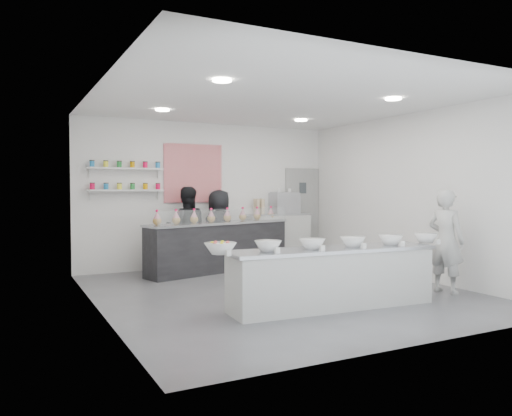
{
  "coord_description": "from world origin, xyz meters",
  "views": [
    {
      "loc": [
        -3.87,
        -6.8,
        1.62
      ],
      "look_at": [
        -0.21,
        0.4,
        1.32
      ],
      "focal_mm": 35.0,
      "sensor_mm": 36.0,
      "label": 1
    }
  ],
  "objects": [
    {
      "name": "floor",
      "position": [
        0.0,
        0.0,
        0.0
      ],
      "size": [
        6.0,
        6.0,
        0.0
      ],
      "primitive_type": "plane",
      "color": "#515156",
      "rests_on": "ground"
    },
    {
      "name": "prep_counter",
      "position": [
        0.14,
        -1.23,
        0.41
      ],
      "size": [
        3.04,
        0.87,
        0.82
      ],
      "primitive_type": "cube",
      "rotation": [
        0.0,
        0.0,
        -0.06
      ],
      "color": "#BCBCB7",
      "rests_on": "floor"
    },
    {
      "name": "left_wall",
      "position": [
        -2.75,
        0.0,
        1.5
      ],
      "size": [
        0.0,
        6.0,
        6.0
      ],
      "primitive_type": "plane",
      "rotation": [
        1.57,
        0.0,
        1.57
      ],
      "color": "white",
      "rests_on": "floor"
    },
    {
      "name": "prep_bowls",
      "position": [
        0.14,
        -1.23,
        0.89
      ],
      "size": [
        3.62,
        0.68,
        0.14
      ],
      "primitive_type": null,
      "rotation": [
        0.0,
        0.0,
        -0.06
      ],
      "color": "white",
      "rests_on": "prep_counter"
    },
    {
      "name": "downlight_3",
      "position": [
        1.4,
        1.6,
        2.98
      ],
      "size": [
        0.24,
        0.24,
        0.02
      ],
      "primitive_type": "cylinder",
      "color": "white",
      "rests_on": "ceiling"
    },
    {
      "name": "back_door",
      "position": [
        2.3,
        2.97,
        1.05
      ],
      "size": [
        0.88,
        0.04,
        2.1
      ],
      "primitive_type": "cube",
      "color": "gray",
      "rests_on": "floor"
    },
    {
      "name": "sneeze_guard",
      "position": [
        0.0,
        2.0,
        1.11
      ],
      "size": [
        3.01,
        0.8,
        0.27
      ],
      "primitive_type": "cube",
      "rotation": [
        0.0,
        0.0,
        0.26
      ],
      "color": "white",
      "rests_on": "back_bar"
    },
    {
      "name": "jar_shelf_lower",
      "position": [
        -1.75,
        2.9,
        1.6
      ],
      "size": [
        1.45,
        0.22,
        0.04
      ],
      "primitive_type": "cube",
      "color": "silver",
      "rests_on": "back_wall"
    },
    {
      "name": "staff_left",
      "position": [
        -0.63,
        2.6,
        0.84
      ],
      "size": [
        0.97,
        0.86,
        1.67
      ],
      "primitive_type": "imported",
      "rotation": [
        0.0,
        0.0,
        2.82
      ],
      "color": "black",
      "rests_on": "floor"
    },
    {
      "name": "ceiling",
      "position": [
        0.0,
        0.0,
        3.0
      ],
      "size": [
        6.0,
        6.0,
        0.0
      ],
      "primitive_type": "plane",
      "rotation": [
        3.14,
        0.0,
        0.0
      ],
      "color": "white",
      "rests_on": "floor"
    },
    {
      "name": "espresso_ledge",
      "position": [
        1.55,
        2.78,
        0.54
      ],
      "size": [
        1.46,
        0.46,
        1.08
      ],
      "primitive_type": "cube",
      "color": "#BCBCB7",
      "rests_on": "floor"
    },
    {
      "name": "espresso_machine",
      "position": [
        1.72,
        2.78,
        1.31
      ],
      "size": [
        0.6,
        0.41,
        0.45
      ],
      "primitive_type": "cube",
      "color": "#93969E",
      "rests_on": "espresso_ledge"
    },
    {
      "name": "right_wall",
      "position": [
        2.75,
        0.0,
        1.5
      ],
      "size": [
        0.0,
        6.0,
        6.0
      ],
      "primitive_type": "plane",
      "rotation": [
        1.57,
        0.0,
        -1.57
      ],
      "color": "white",
      "rests_on": "floor"
    },
    {
      "name": "downlight_1",
      "position": [
        1.4,
        -1.0,
        2.98
      ],
      "size": [
        0.24,
        0.24,
        0.02
      ],
      "primitive_type": "cylinder",
      "color": "white",
      "rests_on": "ceiling"
    },
    {
      "name": "jar_shelf_upper",
      "position": [
        -1.75,
        2.9,
        2.02
      ],
      "size": [
        1.45,
        0.22,
        0.04
      ],
      "primitive_type": "cube",
      "color": "silver",
      "rests_on": "back_wall"
    },
    {
      "name": "preserve_jars",
      "position": [
        -1.75,
        2.88,
        1.88
      ],
      "size": [
        1.45,
        0.1,
        0.56
      ],
      "primitive_type": null,
      "color": "#EE0C48",
      "rests_on": "jar_shelf_lower"
    },
    {
      "name": "downlight_0",
      "position": [
        -1.4,
        -1.0,
        2.98
      ],
      "size": [
        0.24,
        0.24,
        0.02
      ],
      "primitive_type": "cylinder",
      "color": "white",
      "rests_on": "ceiling"
    },
    {
      "name": "downlight_2",
      "position": [
        -1.4,
        1.6,
        2.98
      ],
      "size": [
        0.24,
        0.24,
        0.02
      ],
      "primitive_type": "cylinder",
      "color": "white",
      "rests_on": "ceiling"
    },
    {
      "name": "cookie_bags",
      "position": [
        -0.07,
        2.27,
        1.11
      ],
      "size": [
        2.9,
        0.9,
        0.27
      ],
      "primitive_type": null,
      "rotation": [
        0.0,
        0.0,
        0.26
      ],
      "color": "#C7788D",
      "rests_on": "back_bar"
    },
    {
      "name": "pattern_panel",
      "position": [
        -0.35,
        2.98,
        1.95
      ],
      "size": [
        1.25,
        0.03,
        1.2
      ],
      "primitive_type": "cube",
      "color": "red",
      "rests_on": "back_wall"
    },
    {
      "name": "label_cards",
      "position": [
        0.17,
        -1.73,
        0.85
      ],
      "size": [
        3.31,
        0.04,
        0.07
      ],
      "primitive_type": null,
      "color": "white",
      "rests_on": "prep_counter"
    },
    {
      "name": "staff_right",
      "position": [
        0.07,
        2.6,
        0.81
      ],
      "size": [
        0.89,
        0.7,
        1.61
      ],
      "primitive_type": "imported",
      "rotation": [
        0.0,
        0.0,
        3.4
      ],
      "color": "black",
      "rests_on": "floor"
    },
    {
      "name": "back_wall",
      "position": [
        0.0,
        3.0,
        1.5
      ],
      "size": [
        5.5,
        0.0,
        5.5
      ],
      "primitive_type": "plane",
      "rotation": [
        1.57,
        0.0,
        0.0
      ],
      "color": "white",
      "rests_on": "floor"
    },
    {
      "name": "cup_stacks",
      "position": [
        1.08,
        2.78,
        1.25
      ],
      "size": [
        0.24,
        0.24,
        0.33
      ],
      "primitive_type": null,
      "color": "tan",
      "rests_on": "espresso_ledge"
    },
    {
      "name": "back_bar",
      "position": [
        -0.07,
        2.27,
        0.49
      ],
      "size": [
        3.2,
        1.36,
        0.98
      ],
      "primitive_type": "cube",
      "rotation": [
        0.0,
        0.0,
        0.26
      ],
      "color": "black",
      "rests_on": "floor"
    },
    {
      "name": "woman_prep",
      "position": [
        2.29,
        -1.24,
        0.81
      ],
      "size": [
        0.5,
        0.66,
        1.63
      ],
      "primitive_type": "imported",
      "rotation": [
        0.0,
        0.0,
        1.77
      ],
      "color": "#BAB9B4",
      "rests_on": "floor"
    }
  ]
}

